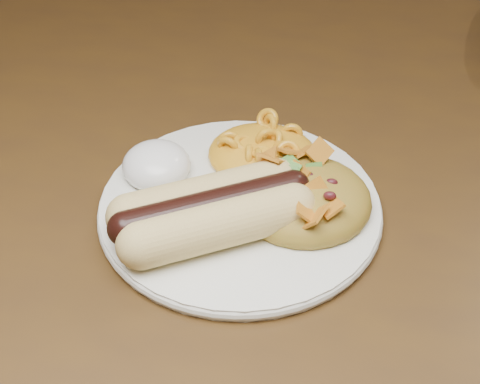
# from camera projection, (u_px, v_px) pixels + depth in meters

# --- Properties ---
(table) EXTENTS (1.60, 0.90, 0.75)m
(table) POSITION_uv_depth(u_px,v_px,m) (247.00, 186.00, 0.71)
(table) COLOR #422A0F
(table) RESTS_ON floor
(plate) EXTENTS (0.27, 0.27, 0.01)m
(plate) POSITION_uv_depth(u_px,v_px,m) (240.00, 208.00, 0.54)
(plate) COLOR white
(plate) RESTS_ON table
(hotdog) EXTENTS (0.12, 0.11, 0.03)m
(hotdog) POSITION_uv_depth(u_px,v_px,m) (212.00, 210.00, 0.50)
(hotdog) COLOR #F1D483
(hotdog) RESTS_ON plate
(mac_and_cheese) EXTENTS (0.11, 0.10, 0.03)m
(mac_and_cheese) POSITION_uv_depth(u_px,v_px,m) (263.00, 142.00, 0.56)
(mac_and_cheese) COLOR orange
(mac_and_cheese) RESTS_ON plate
(sour_cream) EXTENTS (0.07, 0.07, 0.03)m
(sour_cream) POSITION_uv_depth(u_px,v_px,m) (156.00, 157.00, 0.55)
(sour_cream) COLOR white
(sour_cream) RESTS_ON plate
(taco_salad) EXTENTS (0.10, 0.09, 0.04)m
(taco_salad) POSITION_uv_depth(u_px,v_px,m) (303.00, 188.00, 0.52)
(taco_salad) COLOR #D15119
(taco_salad) RESTS_ON plate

